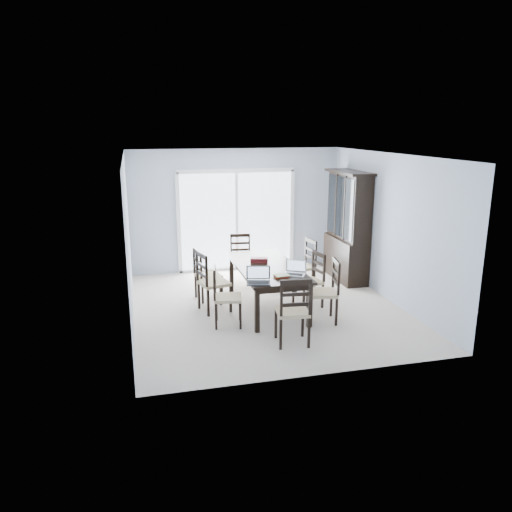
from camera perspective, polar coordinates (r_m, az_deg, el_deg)
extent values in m
plane|color=#BEB1A3|center=(8.70, 1.21, -5.88)|extent=(5.00, 5.00, 0.00)
plane|color=white|center=(8.16, 1.31, 11.47)|extent=(5.00, 5.00, 0.00)
cube|color=#A5B2C5|center=(10.72, -2.27, 5.25)|extent=(4.50, 0.02, 2.60)
cube|color=#A5B2C5|center=(8.05, -14.39, 1.62)|extent=(0.02, 5.00, 2.60)
cube|color=#A5B2C5|center=(9.18, 14.96, 3.15)|extent=(0.02, 5.00, 2.60)
cube|color=gray|center=(11.97, -3.18, -0.38)|extent=(4.50, 2.00, 0.10)
cube|color=#99999E|center=(12.79, -4.07, 3.35)|extent=(4.50, 0.06, 1.10)
cube|color=black|center=(8.47, 1.23, -1.26)|extent=(1.00, 2.20, 0.04)
cube|color=black|center=(8.49, 1.23, -1.65)|extent=(0.88, 2.08, 0.10)
cube|color=black|center=(7.58, 0.13, -6.29)|extent=(0.07, 0.07, 0.69)
cube|color=black|center=(7.81, 6.14, -5.72)|extent=(0.07, 0.07, 0.69)
cube|color=black|center=(9.42, -2.84, -2.05)|extent=(0.07, 0.07, 0.69)
cube|color=black|center=(9.61, 2.08, -1.71)|extent=(0.07, 0.07, 0.69)
cube|color=black|center=(10.35, 10.18, -0.28)|extent=(0.45, 1.30, 0.85)
cube|color=black|center=(10.15, 10.61, 5.61)|extent=(0.38, 1.30, 1.30)
cube|color=black|center=(10.05, 10.64, 9.41)|extent=(0.50, 1.38, 0.05)
cube|color=black|center=(9.69, 10.58, 5.19)|extent=(0.02, 0.36, 1.18)
cube|color=black|center=(10.07, 9.60, 5.59)|extent=(0.02, 0.36, 1.18)
cube|color=black|center=(10.45, 8.68, 5.95)|extent=(0.02, 0.36, 1.18)
cube|color=silver|center=(10.75, -2.23, 3.92)|extent=(2.40, 0.02, 2.10)
cube|color=white|center=(10.58, -2.27, 9.71)|extent=(2.52, 0.05, 0.08)
cube|color=white|center=(10.73, -2.21, 3.90)|extent=(0.06, 0.05, 2.10)
cube|color=white|center=(10.97, -2.16, -1.36)|extent=(2.52, 0.05, 0.05)
cube|color=black|center=(8.09, -4.53, -5.95)|extent=(0.04, 0.04, 0.43)
cube|color=black|center=(7.74, -4.59, -6.93)|extent=(0.04, 0.04, 0.43)
cube|color=black|center=(8.09, -1.86, -5.91)|extent=(0.04, 0.04, 0.43)
cube|color=black|center=(7.74, -1.79, -6.89)|extent=(0.04, 0.04, 0.43)
cube|color=tan|center=(7.83, -3.22, -4.79)|extent=(0.49, 0.49, 0.05)
cube|color=black|center=(8.62, -6.54, -4.55)|extent=(0.05, 0.05, 0.46)
cube|color=black|center=(8.26, -5.49, -5.38)|extent=(0.05, 0.05, 0.46)
cube|color=black|center=(8.77, -4.07, -4.15)|extent=(0.05, 0.05, 0.46)
cube|color=black|center=(8.42, -2.92, -4.95)|extent=(0.05, 0.05, 0.46)
cube|color=tan|center=(8.43, -4.79, -3.10)|extent=(0.55, 0.55, 0.05)
cube|color=black|center=(9.20, -6.91, -3.47)|extent=(0.04, 0.04, 0.42)
cube|color=black|center=(8.87, -6.13, -4.15)|extent=(0.04, 0.04, 0.42)
cube|color=black|center=(9.31, -4.76, -3.18)|extent=(0.04, 0.04, 0.42)
cube|color=black|center=(8.99, -3.92, -3.83)|extent=(0.04, 0.04, 0.42)
cube|color=tan|center=(9.02, -5.47, -2.25)|extent=(0.48, 0.48, 0.05)
cube|color=black|center=(7.96, 9.17, -6.34)|extent=(0.04, 0.04, 0.45)
cube|color=black|center=(8.33, 8.58, -5.36)|extent=(0.04, 0.04, 0.45)
cube|color=black|center=(7.89, 6.32, -6.44)|extent=(0.04, 0.04, 0.45)
cube|color=black|center=(8.26, 5.85, -5.45)|extent=(0.04, 0.04, 0.45)
cube|color=tan|center=(8.02, 7.54, -4.20)|extent=(0.51, 0.51, 0.05)
cube|color=black|center=(8.69, 7.61, -4.58)|extent=(0.04, 0.04, 0.42)
cube|color=black|center=(8.99, 6.37, -3.88)|extent=(0.04, 0.04, 0.42)
cube|color=black|center=(8.51, 5.47, -4.94)|extent=(0.04, 0.04, 0.42)
cube|color=black|center=(8.81, 4.28, -4.21)|extent=(0.04, 0.04, 0.42)
cube|color=tan|center=(8.67, 5.97, -2.93)|extent=(0.48, 0.48, 0.05)
cube|color=black|center=(9.46, 6.65, -2.87)|extent=(0.04, 0.04, 0.44)
cube|color=black|center=(9.79, 5.56, -2.24)|extent=(0.04, 0.04, 0.44)
cube|color=black|center=(9.29, 4.57, -3.15)|extent=(0.04, 0.04, 0.44)
cube|color=black|center=(9.62, 3.52, -2.50)|extent=(0.04, 0.04, 0.44)
cube|color=tan|center=(9.47, 5.11, -1.27)|extent=(0.49, 0.49, 0.05)
cube|color=black|center=(7.06, 2.84, -8.94)|extent=(0.04, 0.04, 0.46)
cube|color=black|center=(7.14, 6.06, -8.74)|extent=(0.04, 0.04, 0.46)
cube|color=black|center=(7.43, 2.28, -7.71)|extent=(0.04, 0.04, 0.46)
cube|color=black|center=(7.50, 5.35, -7.53)|extent=(0.04, 0.04, 0.46)
cube|color=tan|center=(7.19, 4.17, -6.35)|extent=(0.49, 0.49, 0.05)
cube|color=black|center=(10.25, -0.77, -1.44)|extent=(0.04, 0.04, 0.42)
cube|color=black|center=(10.22, -2.83, -1.51)|extent=(0.04, 0.04, 0.42)
cube|color=black|center=(9.90, -0.53, -2.03)|extent=(0.04, 0.04, 0.42)
cube|color=black|center=(9.86, -2.66, -2.11)|extent=(0.04, 0.04, 0.42)
cube|color=tan|center=(9.99, -1.71, -0.48)|extent=(0.45, 0.45, 0.05)
cube|color=black|center=(7.52, 0.28, -3.11)|extent=(0.41, 0.33, 0.02)
cube|color=silver|center=(7.48, 0.28, -2.20)|extent=(0.32, 0.11, 0.19)
cube|color=silver|center=(7.96, 4.42, -2.13)|extent=(0.40, 0.36, 0.02)
cube|color=silver|center=(7.93, 4.43, -1.35)|extent=(0.27, 0.17, 0.17)
cube|color=maroon|center=(7.85, 2.91, -2.33)|extent=(0.22, 0.16, 0.03)
cube|color=gold|center=(7.84, 2.98, -2.19)|extent=(0.25, 0.20, 0.01)
cube|color=black|center=(7.56, 3.67, -3.06)|extent=(0.12, 0.09, 0.01)
cube|color=#460E14|center=(8.69, 0.36, -0.45)|extent=(0.33, 0.23, 0.07)
cube|color=brown|center=(11.89, -4.24, 1.74)|extent=(1.82, 1.68, 0.80)
cube|color=gray|center=(11.80, -4.28, 3.76)|extent=(1.87, 1.73, 0.05)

